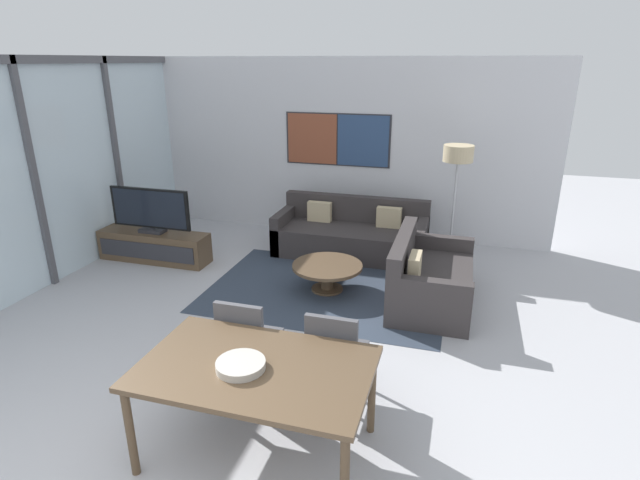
# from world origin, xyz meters

# --- Properties ---
(wall_back) EXTENTS (6.91, 0.09, 2.80)m
(wall_back) POSITION_xyz_m (0.00, 6.11, 1.41)
(wall_back) COLOR silver
(wall_back) RESTS_ON ground_plane
(window_wall_left) EXTENTS (0.07, 6.11, 2.80)m
(window_wall_left) POSITION_xyz_m (-2.95, 3.06, 1.53)
(window_wall_left) COLOR silver
(window_wall_left) RESTS_ON ground_plane
(area_rug) EXTENTS (2.93, 2.13, 0.01)m
(area_rug) POSITION_xyz_m (0.55, 3.85, 0.00)
(area_rug) COLOR #333D4C
(area_rug) RESTS_ON ground_plane
(tv_console) EXTENTS (1.62, 0.42, 0.43)m
(tv_console) POSITION_xyz_m (-2.10, 4.11, 0.22)
(tv_console) COLOR brown
(tv_console) RESTS_ON ground_plane
(television) EXTENTS (1.22, 0.20, 0.64)m
(television) POSITION_xyz_m (-2.10, 4.11, 0.75)
(television) COLOR #2D2D33
(television) RESTS_ON tv_console
(sofa_main) EXTENTS (2.21, 0.90, 0.81)m
(sofa_main) POSITION_xyz_m (0.55, 5.21, 0.27)
(sofa_main) COLOR #383333
(sofa_main) RESTS_ON ground_plane
(sofa_side) EXTENTS (0.90, 1.57, 0.81)m
(sofa_side) POSITION_xyz_m (1.76, 3.88, 0.27)
(sofa_side) COLOR #383333
(sofa_side) RESTS_ON ground_plane
(coffee_table) EXTENTS (0.88, 0.88, 0.35)m
(coffee_table) POSITION_xyz_m (0.55, 3.85, 0.26)
(coffee_table) COLOR brown
(coffee_table) RESTS_ON ground_plane
(dining_table) EXTENTS (1.62, 1.00, 0.74)m
(dining_table) POSITION_xyz_m (0.81, 1.05, 0.67)
(dining_table) COLOR brown
(dining_table) RESTS_ON ground_plane
(dining_chair_left) EXTENTS (0.46, 0.46, 0.88)m
(dining_chair_left) POSITION_xyz_m (0.42, 1.74, 0.50)
(dining_chair_left) COLOR #4C4C51
(dining_chair_left) RESTS_ON ground_plane
(dining_chair_centre) EXTENTS (0.46, 0.46, 0.88)m
(dining_chair_centre) POSITION_xyz_m (1.20, 1.75, 0.50)
(dining_chair_centre) COLOR #4C4C51
(dining_chair_centre) RESTS_ON ground_plane
(fruit_bowl) EXTENTS (0.34, 0.34, 0.06)m
(fruit_bowl) POSITION_xyz_m (0.73, 0.99, 0.77)
(fruit_bowl) COLOR #B7B2A8
(fruit_bowl) RESTS_ON dining_table
(floor_lamp) EXTENTS (0.40, 0.40, 1.68)m
(floor_lamp) POSITION_xyz_m (1.98, 5.22, 1.47)
(floor_lamp) COLOR #2D2D33
(floor_lamp) RESTS_ON ground_plane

